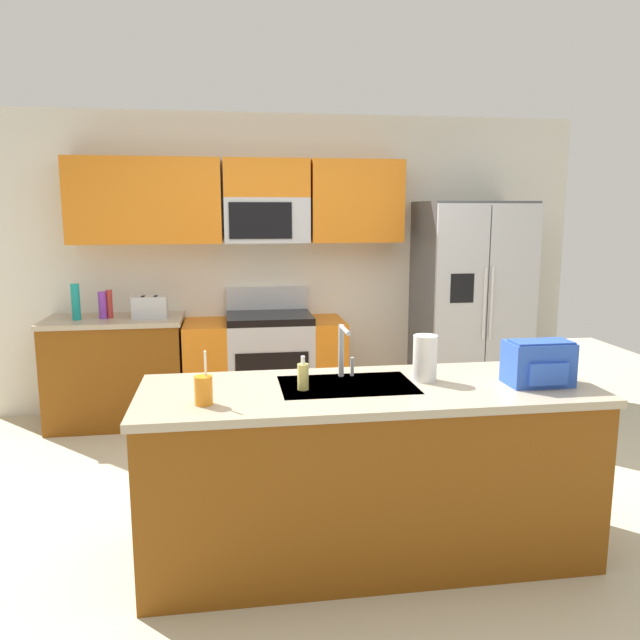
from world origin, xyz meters
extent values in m
plane|color=beige|center=(0.00, 0.00, 0.00)|extent=(9.00, 9.00, 0.00)
cube|color=silver|center=(0.00, 2.15, 1.30)|extent=(5.20, 0.10, 2.60)
cube|color=orange|center=(-1.50, 1.94, 1.85)|extent=(0.70, 0.32, 0.70)
cube|color=orange|center=(-0.88, 1.94, 1.85)|extent=(0.54, 0.32, 0.70)
cube|color=orange|center=(0.55, 1.94, 1.85)|extent=(0.80, 0.32, 0.70)
cube|color=#B7BABF|center=(-0.23, 1.94, 1.69)|extent=(0.72, 0.32, 0.38)
cube|color=black|center=(-0.29, 1.78, 1.69)|extent=(0.52, 0.01, 0.30)
cube|color=orange|center=(-0.23, 1.94, 2.04)|extent=(0.72, 0.32, 0.32)
cube|color=brown|center=(-1.51, 1.80, 0.43)|extent=(1.08, 0.60, 0.86)
cube|color=tan|center=(-1.51, 1.80, 0.88)|extent=(1.11, 0.63, 0.04)
cube|color=#B7BABF|center=(-0.23, 1.80, 0.42)|extent=(0.72, 0.60, 0.84)
cube|color=black|center=(-0.23, 1.50, 0.45)|extent=(0.60, 0.01, 0.36)
cube|color=black|center=(-0.23, 1.80, 0.87)|extent=(0.72, 0.60, 0.06)
cube|color=#B7BABF|center=(-0.23, 2.07, 1.00)|extent=(0.72, 0.06, 0.20)
cube|color=orange|center=(-0.77, 1.80, 0.42)|extent=(0.36, 0.60, 0.84)
cube|color=orange|center=(0.27, 1.80, 0.42)|extent=(0.28, 0.60, 0.84)
cube|color=#4C4F54|center=(1.55, 1.75, 0.93)|extent=(0.90, 0.70, 1.85)
cube|color=#B7BABF|center=(1.32, 1.38, 0.93)|extent=(0.44, 0.04, 1.81)
cube|color=#B7BABF|center=(1.77, 1.38, 0.93)|extent=(0.44, 0.04, 1.81)
cylinder|color=silver|center=(1.52, 1.35, 1.02)|extent=(0.02, 0.02, 0.60)
cylinder|color=silver|center=(1.58, 1.35, 1.02)|extent=(0.02, 0.02, 0.60)
cube|color=black|center=(1.32, 1.36, 1.15)|extent=(0.20, 0.00, 0.24)
cube|color=brown|center=(0.11, -0.51, 0.43)|extent=(2.25, 0.77, 0.86)
cube|color=tan|center=(0.11, -0.51, 0.88)|extent=(2.29, 0.81, 0.04)
cube|color=#B7BABF|center=(0.01, -0.46, 0.89)|extent=(0.68, 0.44, 0.03)
cube|color=#B7BABF|center=(-1.21, 1.75, 0.99)|extent=(0.28, 0.16, 0.18)
cube|color=black|center=(-1.26, 1.75, 1.08)|extent=(0.03, 0.11, 0.01)
cube|color=black|center=(-1.16, 1.75, 1.08)|extent=(0.03, 0.11, 0.01)
cylinder|color=#B2332D|center=(-1.53, 1.80, 1.02)|extent=(0.05, 0.05, 0.23)
cylinder|color=teal|center=(-1.78, 1.75, 1.05)|extent=(0.07, 0.07, 0.29)
cylinder|color=purple|center=(-1.58, 1.78, 1.01)|extent=(0.06, 0.06, 0.22)
cylinder|color=#B7BABF|center=(0.01, -0.29, 1.04)|extent=(0.03, 0.03, 0.28)
cylinder|color=#B7BABF|center=(0.01, -0.39, 1.17)|extent=(0.02, 0.20, 0.02)
cylinder|color=#B7BABF|center=(0.07, -0.29, 0.95)|extent=(0.02, 0.02, 0.10)
cylinder|color=orange|center=(-0.70, -0.68, 0.97)|extent=(0.08, 0.08, 0.13)
cylinder|color=white|center=(-0.68, -0.68, 1.08)|extent=(0.01, 0.03, 0.14)
cylinder|color=#D8CC66|center=(-0.22, -0.51, 0.97)|extent=(0.06, 0.06, 0.13)
cylinder|color=white|center=(-0.22, -0.51, 1.05)|extent=(0.02, 0.02, 0.04)
cylinder|color=white|center=(0.43, -0.44, 1.02)|extent=(0.12, 0.12, 0.24)
cube|color=blue|center=(0.97, -0.59, 1.01)|extent=(0.32, 0.20, 0.22)
cube|color=#2749A9|center=(0.97, -0.61, 1.11)|extent=(0.30, 0.14, 0.03)
cube|color=blue|center=(0.97, -0.69, 0.98)|extent=(0.20, 0.03, 0.11)
camera|label=1|loc=(-0.58, -3.47, 1.77)|focal=35.07mm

